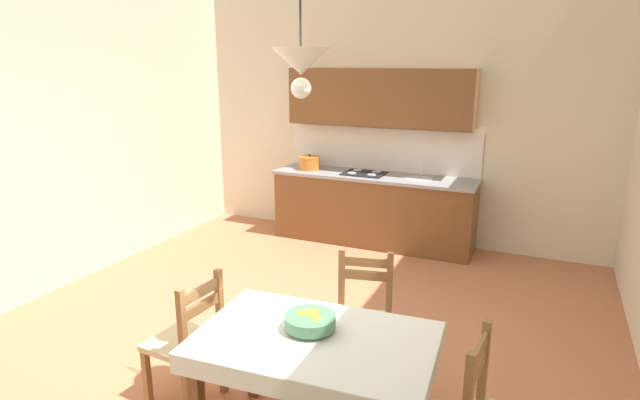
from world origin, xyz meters
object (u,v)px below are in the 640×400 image
kitchen_cabinetry (374,177)px  dining_chair_tv_side (188,342)px  dining_table (315,358)px  pendant_lamp (301,63)px  dining_chair_kitchen_side (362,320)px  fruit_bowl (310,321)px

kitchen_cabinetry → dining_chair_tv_side: 3.66m
kitchen_cabinetry → dining_table: size_ratio=1.81×
dining_table → pendant_lamp: 1.66m
dining_chair_kitchen_side → dining_table: bearing=-89.3°
dining_chair_tv_side → dining_chair_kitchen_side: (0.97, 0.77, 0.00)m
dining_table → dining_chair_tv_side: size_ratio=1.53×
pendant_lamp → dining_chair_kitchen_side: bearing=80.4°
dining_table → pendant_lamp: (-0.13, 0.12, 1.65)m
kitchen_cabinetry → dining_chair_tv_side: (-0.10, -3.63, -0.41)m
dining_chair_kitchen_side → pendant_lamp: size_ratio=1.16×
fruit_bowl → kitchen_cabinetry: bearing=102.7°
dining_table → dining_chair_tv_side: 1.00m
kitchen_cabinetry → dining_table: 3.82m
dining_table → dining_chair_tv_side: (-0.98, 0.07, -0.18)m
dining_chair_kitchen_side → pendant_lamp: pendant_lamp is taller
dining_chair_tv_side → fruit_bowl: (0.92, -0.01, 0.37)m
fruit_bowl → pendant_lamp: (-0.07, 0.06, 1.45)m
kitchen_cabinetry → pendant_lamp: bearing=-78.2°
dining_table → fruit_bowl: (-0.06, 0.06, 0.19)m
kitchen_cabinetry → pendant_lamp: (0.75, -3.59, 1.41)m
kitchen_cabinetry → dining_chair_tv_side: size_ratio=2.76×
kitchen_cabinetry → dining_chair_kitchen_side: (0.87, -2.86, -0.41)m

